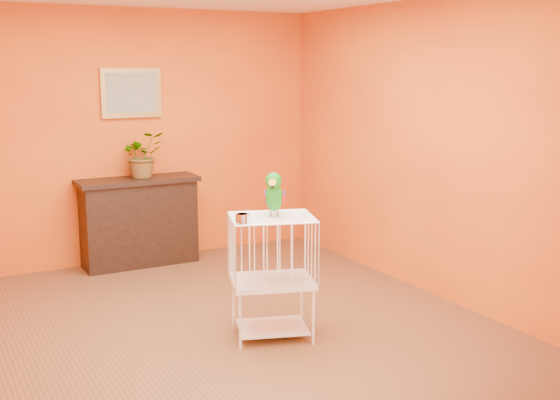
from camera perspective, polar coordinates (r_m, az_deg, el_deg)
ground at (r=5.62m, az=-4.69°, el=-10.27°), size 4.50×4.50×0.00m
room_shell at (r=5.26m, az=-4.95°, el=6.04°), size 4.50×4.50×4.50m
console_cabinet at (r=7.32m, az=-11.38°, el=-1.73°), size 1.22×0.44×0.90m
potted_plant at (r=7.18m, az=-10.97°, el=3.17°), size 0.47×0.51×0.36m
framed_picture at (r=7.33m, az=-11.99°, el=8.51°), size 0.62×0.04×0.50m
birdcage at (r=5.27m, az=-0.64°, el=-6.13°), size 0.72×0.63×0.93m
feed_cup at (r=4.93m, az=-3.08°, el=-1.50°), size 0.09×0.09×0.07m
parrot at (r=5.13m, az=-0.48°, el=0.51°), size 0.23×0.28×0.34m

